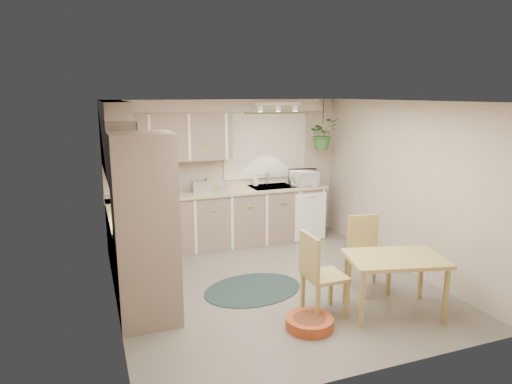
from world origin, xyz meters
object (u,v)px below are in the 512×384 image
at_px(dining_table, 394,285).
at_px(braided_rug, 253,289).
at_px(chair_back, 370,255).
at_px(microwave, 304,176).
at_px(pet_bed, 309,323).
at_px(chair_left, 325,274).

bearing_deg(dining_table, braided_rug, 138.98).
bearing_deg(braided_rug, chair_back, -20.61).
height_order(dining_table, microwave, microwave).
distance_m(chair_back, braided_rug, 1.57).
xyz_separation_m(chair_back, braided_rug, (-1.40, 0.53, -0.47)).
relative_size(dining_table, pet_bed, 2.06).
relative_size(chair_left, chair_back, 1.02).
relative_size(dining_table, braided_rug, 0.81).
height_order(chair_left, braided_rug, chair_left).
distance_m(dining_table, braided_rug, 1.77).
bearing_deg(braided_rug, dining_table, -41.02).
xyz_separation_m(chair_left, pet_bed, (-0.32, -0.25, -0.43)).
height_order(chair_back, pet_bed, chair_back).
xyz_separation_m(dining_table, chair_left, (-0.76, 0.25, 0.15)).
bearing_deg(dining_table, pet_bed, -179.91).
bearing_deg(chair_back, braided_rug, -15.05).
distance_m(dining_table, chair_back, 0.64).
bearing_deg(microwave, pet_bed, -101.17).
distance_m(chair_left, pet_bed, 0.59).
relative_size(pet_bed, microwave, 1.06).
height_order(dining_table, chair_left, chair_left).
height_order(pet_bed, microwave, microwave).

